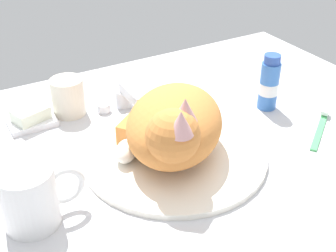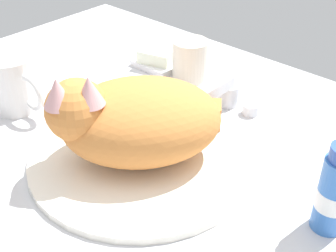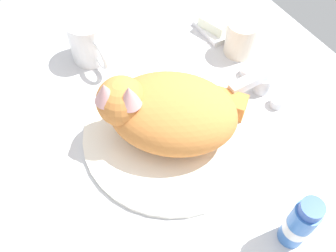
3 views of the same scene
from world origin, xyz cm
name	(u,v)px [view 2 (image 2 of 3)]	position (x,y,z in cm)	size (l,w,h in cm)	color
ground_plane	(143,167)	(0.00, 0.00, -1.50)	(110.00, 82.50, 3.00)	silver
sink_basin	(143,156)	(0.00, 0.00, 0.53)	(32.65, 32.65, 1.06)	white
faucet	(224,94)	(0.00, 19.70, 2.49)	(12.06, 10.21, 5.73)	silver
cat	(133,119)	(-0.86, -0.77, 7.07)	(26.67, 28.60, 14.29)	#D17F3D
coffee_mug	(14,83)	(-25.94, -3.97, 4.70)	(12.45, 8.12, 9.40)	white
rinse_cup	(190,60)	(-11.00, 23.78, 3.84)	(6.62, 6.62, 7.69)	silver
soap_dish	(157,64)	(-19.01, 23.17, 0.60)	(9.00, 6.40, 1.20)	white
soap_bar	(157,56)	(-19.01, 23.17, 2.43)	(6.53, 4.73, 2.45)	silver
toothpaste_bottle	(335,192)	(25.78, 5.64, 5.50)	(4.01, 4.01, 11.88)	#3870C6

